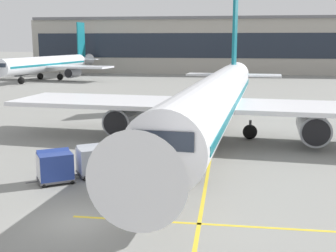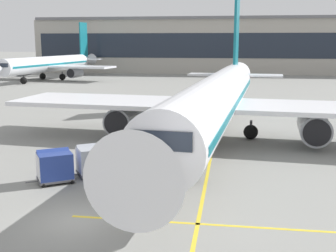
% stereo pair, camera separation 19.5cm
% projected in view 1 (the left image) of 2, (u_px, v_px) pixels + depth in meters
% --- Properties ---
extents(ground_plane, '(600.00, 600.00, 0.00)m').
position_uv_depth(ground_plane, '(79.00, 221.00, 19.91)').
color(ground_plane, gray).
extents(parked_airplane, '(35.39, 45.17, 14.82)m').
position_uv_depth(parked_airplane, '(216.00, 99.00, 35.62)').
color(parked_airplane, white).
rests_on(parked_airplane, ground).
extents(belt_loader, '(4.98, 3.74, 3.46)m').
position_uv_depth(belt_loader, '(144.00, 150.00, 29.17)').
color(belt_loader, gold).
rests_on(belt_loader, ground).
extents(baggage_cart_lead, '(2.72, 2.43, 1.91)m').
position_uv_depth(baggage_cart_lead, '(94.00, 160.00, 26.42)').
color(baggage_cart_lead, '#515156').
rests_on(baggage_cart_lead, ground).
extents(baggage_cart_second, '(2.72, 2.43, 1.91)m').
position_uv_depth(baggage_cart_second, '(55.00, 166.00, 25.14)').
color(baggage_cart_second, '#515156').
rests_on(baggage_cart_second, ground).
extents(ground_crew_by_loader, '(0.57, 0.25, 1.74)m').
position_uv_depth(ground_crew_by_loader, '(122.00, 149.00, 29.12)').
color(ground_crew_by_loader, '#514C42').
rests_on(ground_crew_by_loader, ground).
extents(ground_crew_by_carts, '(0.33, 0.56, 1.74)m').
position_uv_depth(ground_crew_by_carts, '(112.00, 148.00, 29.35)').
color(ground_crew_by_carts, '#514C42').
rests_on(ground_crew_by_carts, ground).
extents(safety_cone_engine_keepout, '(0.61, 0.61, 0.69)m').
position_uv_depth(safety_cone_engine_keepout, '(143.00, 142.00, 34.12)').
color(safety_cone_engine_keepout, black).
rests_on(safety_cone_engine_keepout, ground).
extents(apron_guidance_line_lead_in, '(0.20, 110.00, 0.01)m').
position_uv_depth(apron_guidance_line_lead_in, '(213.00, 142.00, 35.50)').
color(apron_guidance_line_lead_in, yellow).
rests_on(apron_guidance_line_lead_in, ground).
extents(apron_guidance_line_stop_bar, '(12.00, 0.20, 0.01)m').
position_uv_depth(apron_guidance_line_stop_bar, '(200.00, 224.00, 19.56)').
color(apron_guidance_line_stop_bar, yellow).
rests_on(apron_guidance_line_stop_bar, ground).
extents(terminal_building, '(111.87, 18.16, 14.13)m').
position_uv_depth(terminal_building, '(249.00, 45.00, 112.96)').
color(terminal_building, '#A8A399').
rests_on(terminal_building, ground).
extents(distant_airplane, '(28.72, 36.70, 12.54)m').
position_uv_depth(distant_airplane, '(48.00, 64.00, 90.95)').
color(distant_airplane, silver).
rests_on(distant_airplane, ground).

